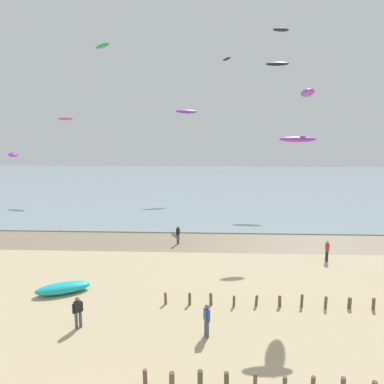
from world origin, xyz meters
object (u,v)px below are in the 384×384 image
kite_aloft_11 (298,139)px  kite_aloft_5 (277,64)px  kite_aloft_6 (308,93)px  kite_aloft_3 (13,155)px  person_nearest_camera (178,234)px  grounded_kite (63,288)px  kite_aloft_10 (66,119)px  kite_aloft_9 (103,46)px  person_far_down_beach (78,311)px  person_left_flank (207,319)px  person_right_flank (327,250)px  kite_aloft_8 (187,111)px  kite_aloft_12 (281,30)px  kite_aloft_2 (227,59)px

kite_aloft_11 → kite_aloft_5: bearing=-101.5°
kite_aloft_6 → kite_aloft_5: bearing=-170.0°
kite_aloft_11 → kite_aloft_3: bearing=-33.5°
person_nearest_camera → kite_aloft_6: bearing=-32.6°
kite_aloft_3 → grounded_kite: bearing=7.6°
kite_aloft_3 → kite_aloft_10: 17.36m
kite_aloft_5 → person_nearest_camera: bearing=64.8°
kite_aloft_9 → person_far_down_beach: bearing=-31.9°
kite_aloft_9 → person_left_flank: bearing=-20.2°
person_right_flank → kite_aloft_8: size_ratio=0.50×
kite_aloft_3 → kite_aloft_9: (7.59, 8.61, 12.81)m
kite_aloft_10 → kite_aloft_12: (29.12, -13.25, 8.72)m
kite_aloft_2 → kite_aloft_8: 10.82m
kite_aloft_6 → person_nearest_camera: bearing=-106.3°
grounded_kite → kite_aloft_3: kite_aloft_3 is taller
kite_aloft_5 → person_far_down_beach: bearing=69.7°
kite_aloft_2 → kite_aloft_9: kite_aloft_9 is taller
grounded_kite → kite_aloft_8: 37.89m
person_far_down_beach → kite_aloft_12: kite_aloft_12 is taller
grounded_kite → kite_aloft_3: 20.92m
kite_aloft_9 → kite_aloft_12: bearing=31.9°
person_far_down_beach → kite_aloft_11: (12.08, 4.77, 8.81)m
kite_aloft_6 → grounded_kite: bearing=-58.6°
person_right_flank → kite_aloft_11: 11.24m
kite_aloft_9 → kite_aloft_10: kite_aloft_9 is taller
person_nearest_camera → kite_aloft_9: bearing=126.1°
person_far_down_beach → kite_aloft_12: 33.89m
kite_aloft_2 → kite_aloft_11: bearing=162.4°
person_nearest_camera → person_left_flank: same height
kite_aloft_5 → kite_aloft_10: (-31.35, -0.01, -7.68)m
kite_aloft_9 → kite_aloft_11: kite_aloft_9 is taller
grounded_kite → kite_aloft_12: kite_aloft_12 is taller
grounded_kite → kite_aloft_6: 20.65m
kite_aloft_5 → kite_aloft_12: bearing=84.6°
kite_aloft_12 → kite_aloft_8: bearing=113.1°
kite_aloft_9 → kite_aloft_12: size_ratio=1.66×
kite_aloft_6 → kite_aloft_12: 17.14m
person_far_down_beach → kite_aloft_12: (14.39, 23.33, 19.93)m
person_right_flank → grounded_kite: bearing=-160.9°
person_nearest_camera → person_left_flank: 15.00m
person_left_flank → person_right_flank: same height
kite_aloft_12 → person_left_flank: bearing=-119.7°
kite_aloft_2 → kite_aloft_9: size_ratio=0.68×
person_far_down_beach → kite_aloft_8: 41.11m
person_nearest_camera → kite_aloft_5: size_ratio=0.52×
kite_aloft_8 → kite_aloft_12: 20.61m
kite_aloft_9 → kite_aloft_10: 14.49m
kite_aloft_5 → kite_aloft_11: bearing=86.0°
kite_aloft_2 → kite_aloft_9: 16.03m
grounded_kite → kite_aloft_9: bearing=73.8°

